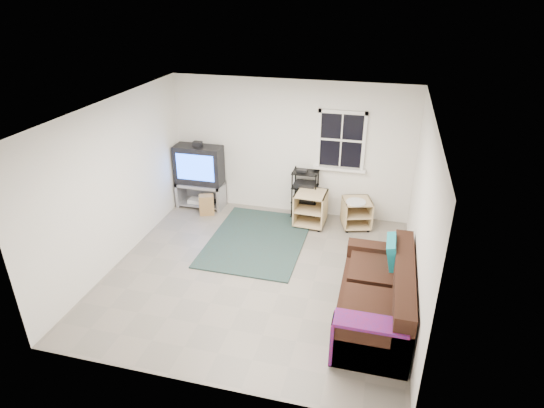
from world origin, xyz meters
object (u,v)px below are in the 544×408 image
(sofa, at_px, (378,299))
(tv_unit, at_px, (200,171))
(side_table_left, at_px, (311,207))
(av_rack, at_px, (305,197))
(side_table_right, at_px, (356,211))

(sofa, bearing_deg, tv_unit, 143.47)
(side_table_left, bearing_deg, tv_unit, 174.85)
(tv_unit, xyz_separation_m, side_table_left, (2.30, -0.21, -0.40))
(av_rack, xyz_separation_m, side_table_right, (1.00, -0.17, -0.10))
(side_table_left, xyz_separation_m, sofa, (1.34, -2.49, -0.02))
(av_rack, distance_m, sofa, 3.14)
(av_rack, bearing_deg, side_table_right, -9.74)
(tv_unit, bearing_deg, sofa, -36.53)
(tv_unit, xyz_separation_m, side_table_right, (3.13, -0.11, -0.43))
(av_rack, xyz_separation_m, sofa, (1.51, -2.75, -0.09))
(tv_unit, relative_size, side_table_right, 2.20)
(tv_unit, height_order, av_rack, tv_unit)
(av_rack, relative_size, side_table_left, 1.47)
(tv_unit, distance_m, sofa, 4.55)
(side_table_left, xyz_separation_m, side_table_right, (0.83, 0.09, -0.03))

